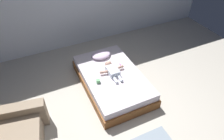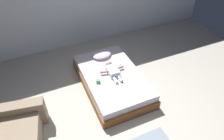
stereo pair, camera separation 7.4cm
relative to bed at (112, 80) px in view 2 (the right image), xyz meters
The scene contains 6 objects.
ground_plane 1.03m from the bed, 99.05° to the right, with size 8.00×8.00×0.00m, color #B7AFA1.
bed is the anchor object (origin of this frame).
pillow 0.69m from the bed, 88.40° to the left, with size 0.44×0.33×0.11m.
baby 0.25m from the bed, 63.55° to the left, with size 0.55×0.63×0.15m.
toothbrush 0.39m from the bed, 31.22° to the left, with size 0.02×0.13×0.02m.
toy_block 0.44m from the bed, 161.02° to the right, with size 0.09×0.09×0.07m.
Camera 2 is at (-1.12, -1.91, 3.19)m, focal length 32.42 mm.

